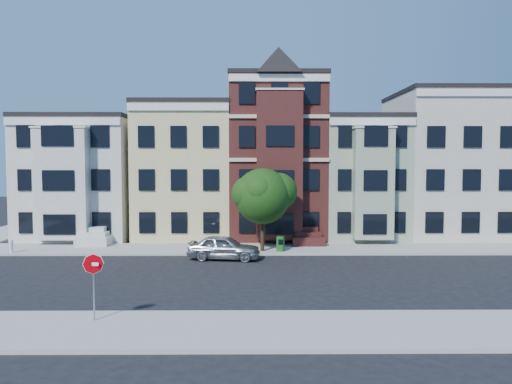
{
  "coord_description": "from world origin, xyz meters",
  "views": [
    {
      "loc": [
        -1.88,
        -24.81,
        5.83
      ],
      "look_at": [
        -1.67,
        2.39,
        4.2
      ],
      "focal_mm": 35.0,
      "sensor_mm": 36.0,
      "label": 1
    }
  ],
  "objects_px": {
    "newspaper_box": "(281,244)",
    "stop_sign": "(94,283)",
    "fire_hydrant": "(11,247)",
    "street_tree": "(262,200)",
    "parked_car": "(224,247)"
  },
  "relations": [
    {
      "from": "stop_sign",
      "to": "fire_hydrant",
      "type": "bearing_deg",
      "value": 136.26
    },
    {
      "from": "newspaper_box",
      "to": "stop_sign",
      "type": "xyz_separation_m",
      "value": [
        -7.49,
        -13.87,
        0.89
      ]
    },
    {
      "from": "street_tree",
      "to": "stop_sign",
      "type": "xyz_separation_m",
      "value": [
        -6.33,
        -14.02,
        -1.91
      ]
    },
    {
      "from": "parked_car",
      "to": "stop_sign",
      "type": "bearing_deg",
      "value": 169.63
    },
    {
      "from": "fire_hydrant",
      "to": "stop_sign",
      "type": "height_order",
      "value": "stop_sign"
    },
    {
      "from": "fire_hydrant",
      "to": "newspaper_box",
      "type": "bearing_deg",
      "value": 1.37
    },
    {
      "from": "newspaper_box",
      "to": "fire_hydrant",
      "type": "height_order",
      "value": "newspaper_box"
    },
    {
      "from": "newspaper_box",
      "to": "fire_hydrant",
      "type": "xyz_separation_m",
      "value": [
        -16.93,
        -0.4,
        -0.14
      ]
    },
    {
      "from": "parked_car",
      "to": "stop_sign",
      "type": "distance_m",
      "value": 12.62
    },
    {
      "from": "fire_hydrant",
      "to": "street_tree",
      "type": "bearing_deg",
      "value": 2.01
    },
    {
      "from": "fire_hydrant",
      "to": "stop_sign",
      "type": "xyz_separation_m",
      "value": [
        9.44,
        -13.46,
        1.03
      ]
    },
    {
      "from": "stop_sign",
      "to": "newspaper_box",
      "type": "bearing_deg",
      "value": 72.84
    },
    {
      "from": "newspaper_box",
      "to": "stop_sign",
      "type": "bearing_deg",
      "value": -98.27
    },
    {
      "from": "street_tree",
      "to": "fire_hydrant",
      "type": "relative_size",
      "value": 9.6
    },
    {
      "from": "street_tree",
      "to": "stop_sign",
      "type": "height_order",
      "value": "street_tree"
    }
  ]
}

